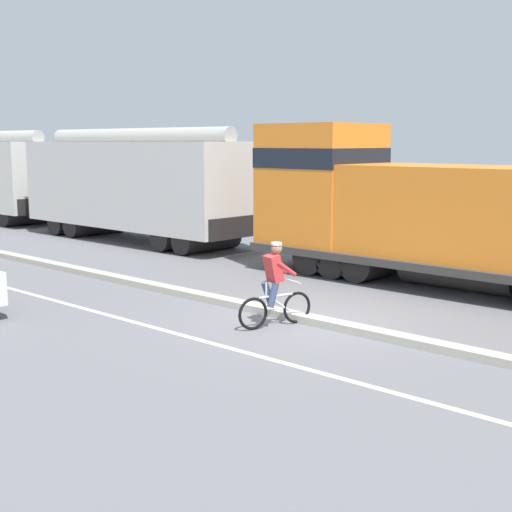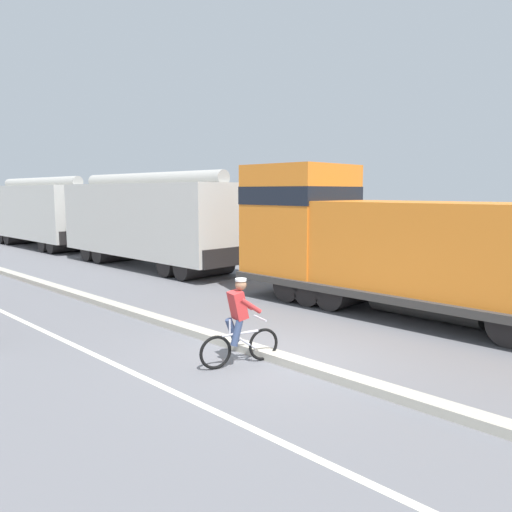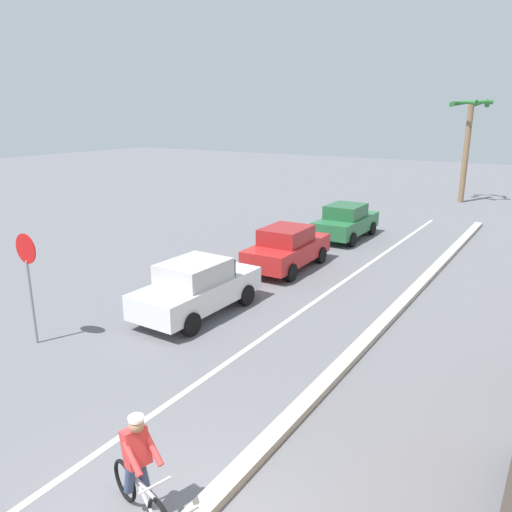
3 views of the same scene
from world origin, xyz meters
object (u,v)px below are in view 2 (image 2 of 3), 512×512
(hopper_car_middle, at_px, (42,213))
(cyclist, at_px, (239,324))
(hopper_car_lead, at_px, (150,221))
(locomotive, at_px, (401,249))

(hopper_car_middle, height_order, cyclist, hopper_car_middle)
(hopper_car_lead, xyz_separation_m, hopper_car_middle, (0.00, 11.60, 0.00))
(locomotive, bearing_deg, cyclist, 178.43)
(cyclist, bearing_deg, hopper_car_lead, 63.58)
(locomotive, relative_size, cyclist, 6.77)
(hopper_car_middle, bearing_deg, locomotive, -90.00)
(locomotive, xyz_separation_m, hopper_car_middle, (-0.00, 23.76, 0.28))
(hopper_car_lead, bearing_deg, locomotive, -90.00)
(locomotive, height_order, hopper_car_middle, locomotive)
(hopper_car_lead, distance_m, cyclist, 13.45)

